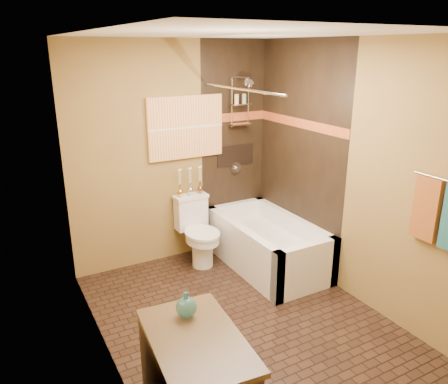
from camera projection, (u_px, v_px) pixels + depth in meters
floor at (240, 318)px, 4.08m from camera, size 3.00×3.00×0.00m
wall_left at (99, 216)px, 3.13m from camera, size 0.02×3.00×2.50m
wall_right at (348, 172)px, 4.23m from camera, size 0.02×3.00×2.50m
wall_back at (174, 155)px, 4.93m from camera, size 2.40×0.02×2.50m
wall_front at (381, 264)px, 2.44m from camera, size 2.40×0.02×2.50m
ceiling at (244, 34)px, 3.29m from camera, size 3.00×3.00×0.00m
alcove_tile_back at (233, 148)px, 5.28m from camera, size 0.85×0.01×2.50m
alcove_tile_right at (299, 156)px, 4.85m from camera, size 0.01×1.50×2.50m
mosaic_band_back at (234, 117)px, 5.15m from camera, size 0.85×0.01×0.10m
mosaic_band_right at (300, 123)px, 4.73m from camera, size 0.01×1.50×0.10m
alcove_niche at (235, 155)px, 5.31m from camera, size 0.50×0.01×0.25m
shower_fixtures at (240, 114)px, 5.06m from camera, size 0.24×0.33×1.16m
curtain_rod at (239, 89)px, 4.25m from camera, size 0.03×1.55×0.03m
towel_bar at (446, 181)px, 3.28m from camera, size 0.02×0.55×0.02m
towel_rust at (426, 209)px, 3.47m from camera, size 0.05×0.22×0.52m
sunset_painting at (186, 127)px, 4.88m from camera, size 0.90×0.04×0.70m
vanity_mirror at (145, 233)px, 2.23m from camera, size 0.01×1.00×0.90m
bathtub at (267, 248)px, 5.00m from camera, size 0.80×1.50×0.55m
toilet at (198, 231)px, 5.03m from camera, size 0.40×0.59×0.78m
teal_bottle at (186, 305)px, 2.77m from camera, size 0.16×0.16×0.21m
bud_vases at (190, 181)px, 5.00m from camera, size 0.32×0.07×0.32m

